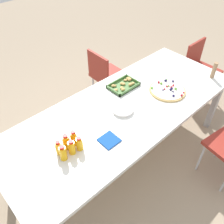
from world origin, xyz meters
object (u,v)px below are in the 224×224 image
at_px(plate_stack, 123,110).
at_px(fruit_pizza, 167,90).
at_px(juice_bottle_0, 63,153).
at_px(juice_bottle_1, 72,147).
at_px(chair_far_right, 105,74).
at_px(juice_bottle_2, 79,144).
at_px(snack_tray, 124,85).
at_px(chair_end, 199,66).
at_px(juice_bottle_3, 59,148).
at_px(napkin_stack, 109,140).
at_px(cardboard_tube, 214,70).
at_px(juice_bottle_4, 66,142).
at_px(party_table, 124,112).
at_px(juice_bottle_5, 74,138).

bearing_deg(plate_stack, fruit_pizza, -9.77).
xyz_separation_m(juice_bottle_0, juice_bottle_1, (0.08, 0.00, -0.00)).
relative_size(chair_far_right, juice_bottle_2, 6.19).
bearing_deg(plate_stack, snack_tray, 43.97).
relative_size(chair_end, plate_stack, 4.14).
relative_size(juice_bottle_3, napkin_stack, 0.91).
xyz_separation_m(juice_bottle_2, snack_tray, (0.85, 0.36, -0.05)).
distance_m(juice_bottle_0, cardboard_tube, 1.85).
relative_size(napkin_stack, cardboard_tube, 0.80).
xyz_separation_m(juice_bottle_4, fruit_pizza, (1.19, -0.09, -0.06)).
distance_m(party_table, juice_bottle_4, 0.69).
relative_size(juice_bottle_1, juice_bottle_4, 0.96).
bearing_deg(juice_bottle_2, juice_bottle_4, 129.26).
relative_size(juice_bottle_0, plate_stack, 0.73).
relative_size(chair_end, snack_tray, 2.68).
height_order(chair_far_right, juice_bottle_4, juice_bottle_4).
distance_m(juice_bottle_1, plate_stack, 0.65).
distance_m(juice_bottle_5, plate_stack, 0.57).
height_order(chair_end, juice_bottle_4, juice_bottle_4).
height_order(fruit_pizza, napkin_stack, fruit_pizza).
bearing_deg(cardboard_tube, juice_bottle_4, 171.02).
xyz_separation_m(snack_tray, cardboard_tube, (0.84, -0.55, 0.08)).
bearing_deg(juice_bottle_1, napkin_stack, -19.39).
bearing_deg(cardboard_tube, juice_bottle_5, 170.99).
height_order(fruit_pizza, cardboard_tube, cardboard_tube).
bearing_deg(napkin_stack, party_table, 28.06).
xyz_separation_m(chair_far_right, snack_tray, (-0.26, -0.60, 0.27)).
relative_size(party_table, plate_stack, 12.42).
height_order(chair_end, fruit_pizza, chair_end).
bearing_deg(napkin_stack, chair_end, 8.70).
height_order(juice_bottle_0, plate_stack, juice_bottle_0).
distance_m(juice_bottle_2, fruit_pizza, 1.13).
bearing_deg(juice_bottle_5, juice_bottle_3, 179.00).
relative_size(chair_far_right, juice_bottle_5, 5.64).
xyz_separation_m(party_table, chair_end, (1.58, 0.10, -0.20)).
height_order(chair_end, cardboard_tube, cardboard_tube).
distance_m(juice_bottle_0, napkin_stack, 0.40).
relative_size(juice_bottle_1, snack_tray, 0.45).
bearing_deg(juice_bottle_4, chair_end, 3.09).
xyz_separation_m(juice_bottle_0, juice_bottle_4, (0.08, 0.08, -0.00)).
relative_size(juice_bottle_2, juice_bottle_4, 0.92).
relative_size(snack_tray, cardboard_tube, 1.66).
xyz_separation_m(chair_far_right, cardboard_tube, (0.57, -1.15, 0.35)).
bearing_deg(chair_end, napkin_stack, 8.63).
distance_m(chair_far_right, cardboard_tube, 1.33).
xyz_separation_m(juice_bottle_5, fruit_pizza, (1.13, -0.08, -0.06)).
xyz_separation_m(chair_far_right, juice_bottle_0, (-1.27, -0.95, 0.32)).
bearing_deg(juice_bottle_3, cardboard_tube, -8.39).
xyz_separation_m(juice_bottle_5, plate_stack, (0.57, 0.01, -0.05)).
height_order(chair_far_right, napkin_stack, chair_far_right).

